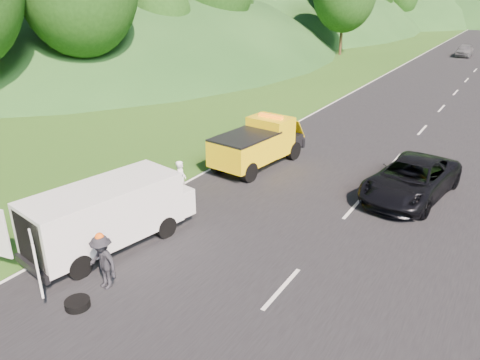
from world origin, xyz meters
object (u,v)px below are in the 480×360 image
Objects in this scene: woman at (182,199)px; worker at (106,287)px; tow_truck at (258,143)px; child at (181,214)px; white_van at (109,212)px; spare_tire at (78,307)px; passing_suv at (408,197)px; suitcase at (145,198)px.

woman is 5.97m from worker.
child is at bearing -82.87° from tow_truck.
worker is at bearing -38.58° from white_van.
spare_tire is 12.95m from passing_suv.
tow_truck is 8.79m from white_van.
child reaches higher than spare_tire.
woman is 8.99m from passing_suv.
passing_suv reaches higher than suitcase.
worker is at bearing -110.65° from passing_suv.
worker is at bearing 163.63° from woman.
woman is 6.96m from spare_tire.
white_van reaches higher than child.
white_van reaches higher than suitcase.
white_van reaches higher than passing_suv.
spare_tire is (0.04, -1.01, 0.00)m from worker.
tow_truck is 5.39× the size of child.
white_van is 11.52m from passing_suv.
spare_tire is (1.05, -5.68, 0.00)m from child.
woman is at bearing -91.74° from tow_truck.
worker is 0.30× the size of passing_suv.
passing_suv is (7.54, 4.90, 0.00)m from woman.
spare_tire is 0.12× the size of passing_suv.
spare_tire is at bearing -64.08° from suitcase.
tow_truck is 5.95m from child.
worker reaches higher than woman.
child is 1.76× the size of suitcase.
passing_suv is at bearing 35.63° from suitcase.
suitcase is (-0.89, -1.15, 0.28)m from woman.
woman reaches higher than child.
white_van is 3.95× the size of woman.
worker is 2.86× the size of suitcase.
white_van is at bearing -121.51° from passing_suv.
child is 0.62× the size of worker.
tow_truck is 3.32× the size of worker.
passing_suv is (6.78, 5.93, 0.00)m from child.
woman is 1.48m from suitcase.
suitcase reaches higher than spare_tire.
woman is at bearing -139.12° from passing_suv.
worker reaches higher than suitcase.
passing_suv is (6.84, 0.08, -1.09)m from tow_truck.
suitcase is 10.38m from passing_suv.
woman is 0.99× the size of worker.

